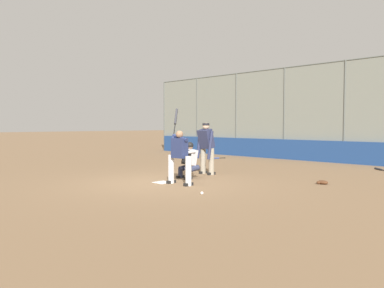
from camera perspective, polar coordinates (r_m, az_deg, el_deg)
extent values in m
plane|color=#846647|center=(10.54, -4.51, -5.87)|extent=(160.00, 160.00, 0.00)
cube|color=white|center=(10.54, -4.51, -5.84)|extent=(0.43, 0.43, 0.01)
cylinder|color=#515651|center=(17.01, 22.21, 4.57)|extent=(0.08, 0.08, 4.33)
cylinder|color=#515651|center=(18.28, 13.87, 4.57)|extent=(0.08, 0.08, 4.33)
cylinder|color=#515651|center=(19.88, 6.74, 4.50)|extent=(0.08, 0.08, 4.33)
cylinder|color=#515651|center=(21.74, 0.75, 4.38)|extent=(0.08, 0.08, 4.33)
cylinder|color=#515651|center=(23.80, -4.25, 4.24)|extent=(0.08, 0.08, 4.33)
cube|color=gray|center=(17.60, 17.89, 4.58)|extent=(19.98, 0.01, 4.33)
cylinder|color=#515651|center=(17.79, 18.00, 11.47)|extent=(19.98, 0.06, 0.06)
cube|color=navy|center=(17.54, 17.66, -0.97)|extent=(19.58, 0.18, 0.93)
cube|color=slate|center=(18.91, 24.79, -2.05)|extent=(13.99, 1.95, 0.12)
cube|color=slate|center=(18.38, 24.23, -1.68)|extent=(13.99, 0.55, 0.44)
cube|color=#B7BABC|center=(18.36, 24.24, -0.87)|extent=(13.99, 0.24, 0.08)
cube|color=slate|center=(18.88, 24.81, -1.09)|extent=(13.99, 0.55, 0.76)
cube|color=#B7BABC|center=(18.86, 24.84, 0.19)|extent=(13.99, 0.24, 0.08)
cube|color=slate|center=(19.39, 25.37, -0.53)|extent=(13.99, 0.55, 1.08)
cube|color=#B7BABC|center=(19.37, 25.40, 1.19)|extent=(13.99, 0.24, 0.08)
cylinder|color=silver|center=(9.90, -0.55, -4.15)|extent=(0.16, 0.16, 0.78)
cube|color=black|center=(9.95, -0.55, -6.16)|extent=(0.12, 0.28, 0.08)
cylinder|color=silver|center=(10.35, -3.20, -3.85)|extent=(0.16, 0.16, 0.78)
cube|color=black|center=(10.40, -3.20, -5.77)|extent=(0.12, 0.28, 0.08)
cube|color=navy|center=(10.07, -1.91, -0.62)|extent=(0.43, 0.26, 0.54)
sphere|color=#936B4C|center=(10.05, -1.92, 1.48)|extent=(0.20, 0.20, 0.20)
cylinder|color=navy|center=(10.08, -1.85, 0.96)|extent=(0.56, 0.12, 0.20)
cylinder|color=navy|center=(10.26, -2.88, 1.00)|extent=(0.13, 0.16, 0.15)
sphere|color=black|center=(10.28, -2.81, 1.32)|extent=(0.04, 0.04, 0.04)
cylinder|color=black|center=(10.37, -2.70, 2.19)|extent=(0.15, 0.20, 0.33)
cylinder|color=#28282D|center=(10.61, -2.45, 4.21)|extent=(0.25, 0.31, 0.47)
cylinder|color=#2D334C|center=(11.09, -0.61, -4.69)|extent=(0.14, 0.14, 0.28)
cylinder|color=#2D334C|center=(11.18, 0.13, -3.80)|extent=(0.21, 0.44, 0.22)
cube|color=black|center=(11.10, -0.61, -5.21)|extent=(0.13, 0.27, 0.08)
cylinder|color=#2D334C|center=(11.38, -1.78, -4.50)|extent=(0.14, 0.14, 0.28)
cylinder|color=#2D334C|center=(11.47, -1.05, -3.63)|extent=(0.21, 0.44, 0.22)
cube|color=black|center=(11.40, -1.78, -5.00)|extent=(0.13, 0.27, 0.08)
cube|color=#B7B7BC|center=(11.32, -0.31, -2.00)|extent=(0.44, 0.37, 0.51)
cube|color=black|center=(11.23, -0.86, -2.04)|extent=(0.38, 0.17, 0.42)
sphere|color=#936B4C|center=(11.30, -0.31, -0.39)|extent=(0.19, 0.19, 0.19)
sphere|color=black|center=(11.29, -0.31, -0.22)|extent=(0.21, 0.21, 0.21)
cylinder|color=#B7B7BC|center=(11.05, -0.72, -1.31)|extent=(0.32, 0.47, 0.15)
ellipsoid|color=#56331E|center=(10.99, -1.93, -1.50)|extent=(0.31, 0.13, 0.24)
cylinder|color=#936B4C|center=(11.51, -1.07, -1.80)|extent=(0.12, 0.29, 0.41)
cylinder|color=gray|center=(12.10, 2.97, -2.69)|extent=(0.18, 0.18, 0.86)
cube|color=black|center=(12.14, 2.96, -4.51)|extent=(0.13, 0.29, 0.08)
cylinder|color=gray|center=(12.38, 1.69, -2.56)|extent=(0.18, 0.18, 0.86)
cube|color=black|center=(12.42, 1.69, -4.34)|extent=(0.13, 0.29, 0.08)
cube|color=#282D4C|center=(12.15, 2.13, 0.80)|extent=(0.49, 0.44, 0.65)
sphere|color=tan|center=(12.14, 2.13, 2.74)|extent=(0.21, 0.21, 0.21)
cylinder|color=black|center=(12.14, 2.13, 3.02)|extent=(0.23, 0.23, 0.08)
cylinder|color=#282D4C|center=(11.92, 2.80, -0.19)|extent=(0.16, 0.25, 0.91)
cylinder|color=#282D4C|center=(12.31, 1.06, -0.09)|extent=(0.13, 0.24, 0.91)
cylinder|color=#28282D|center=(14.98, 26.54, -3.43)|extent=(0.39, 0.39, 0.07)
sphere|color=black|center=(18.07, 5.05, -2.10)|extent=(0.04, 0.04, 0.04)
cylinder|color=black|center=(17.98, 4.59, -2.12)|extent=(0.13, 0.33, 0.03)
cylinder|color=#334789|center=(17.77, 3.49, -2.18)|extent=(0.21, 0.46, 0.07)
ellipsoid|color=#56331E|center=(10.81, 19.31, -5.53)|extent=(0.29, 0.19, 0.11)
ellipsoid|color=#56331E|center=(10.76, 18.71, -5.58)|extent=(0.11, 0.08, 0.08)
sphere|color=white|center=(8.70, 1.53, -7.49)|extent=(0.07, 0.07, 0.07)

